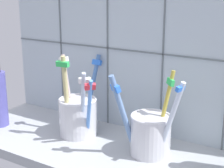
# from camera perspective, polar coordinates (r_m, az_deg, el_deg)

# --- Properties ---
(counter_slab) EXTENTS (0.64, 0.22, 0.02)m
(counter_slab) POSITION_cam_1_polar(r_m,az_deg,el_deg) (0.70, -1.06, -10.87)
(counter_slab) COLOR #9EA3A8
(counter_slab) RESTS_ON ground
(tile_wall_back) EXTENTS (0.64, 0.02, 0.45)m
(tile_wall_back) POSITION_cam_1_polar(r_m,az_deg,el_deg) (0.74, 3.97, 7.99)
(tile_wall_back) COLOR #B2C1CC
(tile_wall_back) RESTS_ON ground
(toothbrush_cup_left) EXTENTS (0.11, 0.13, 0.17)m
(toothbrush_cup_left) POSITION_cam_1_polar(r_m,az_deg,el_deg) (0.74, -5.44, -4.74)
(toothbrush_cup_left) COLOR silver
(toothbrush_cup_left) RESTS_ON counter_slab
(toothbrush_cup_right) EXTENTS (0.13, 0.10, 0.16)m
(toothbrush_cup_right) POSITION_cam_1_polar(r_m,az_deg,el_deg) (0.66, 6.12, -7.67)
(toothbrush_cup_right) COLOR silver
(toothbrush_cup_right) RESTS_ON counter_slab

